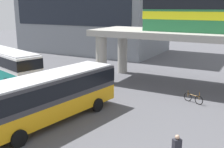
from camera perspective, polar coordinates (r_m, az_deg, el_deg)
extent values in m
plane|color=#515156|center=(25.34, -3.04, -3.32)|extent=(120.00, 120.00, 0.00)
cylinder|color=#9E9B93|center=(27.56, -2.22, 3.06)|extent=(1.10, 1.10, 4.65)
cylinder|color=#9E9B93|center=(31.60, 2.19, 4.44)|extent=(1.10, 1.10, 4.65)
cube|color=orange|center=(18.49, -13.18, -6.82)|extent=(4.09, 11.25, 1.10)
cube|color=#333338|center=(18.08, -13.41, -2.96)|extent=(4.09, 11.25, 1.50)
cube|color=black|center=(18.06, -13.42, -2.73)|extent=(4.14, 11.29, 0.96)
cube|color=silver|center=(17.87, -13.55, -0.47)|extent=(3.89, 10.69, 0.12)
cylinder|color=black|center=(21.75, -8.06, -4.97)|extent=(0.42, 1.03, 1.00)
cylinder|color=black|center=(20.13, -3.02, -6.41)|extent=(0.42, 1.03, 1.00)
cylinder|color=black|center=(16.11, -18.80, -12.52)|extent=(0.42, 1.03, 1.00)
cube|color=teal|center=(30.46, -21.25, 0.71)|extent=(11.25, 5.56, 1.10)
cube|color=white|center=(30.22, -21.46, 3.11)|extent=(11.25, 5.56, 1.50)
cube|color=black|center=(30.21, -21.47, 3.25)|extent=(11.30, 5.61, 0.96)
cube|color=silver|center=(30.09, -21.59, 4.63)|extent=(10.69, 5.29, 0.12)
cylinder|color=black|center=(34.23, -21.60, 1.09)|extent=(1.04, 0.56, 1.00)
cylinder|color=black|center=(27.36, -20.97, -1.86)|extent=(1.04, 0.56, 1.00)
cylinder|color=black|center=(28.38, -16.36, -0.95)|extent=(1.04, 0.56, 1.00)
torus|color=black|center=(22.58, 17.56, -5.22)|extent=(0.70, 0.35, 0.74)
torus|color=black|center=(23.15, 15.44, -4.60)|extent=(0.70, 0.35, 0.74)
cylinder|color=#996626|center=(22.78, 16.53, -4.24)|extent=(0.98, 0.46, 0.05)
cylinder|color=#996626|center=(23.06, 15.48, -3.89)|extent=(0.04, 0.04, 0.55)
cylinder|color=#996626|center=(22.47, 17.62, -4.38)|extent=(0.04, 0.04, 0.65)
cube|color=#26262D|center=(13.68, 13.29, -14.17)|extent=(0.46, 0.47, 0.63)
sphere|color=tan|center=(13.49, 13.39, -12.58)|extent=(0.22, 0.22, 0.22)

